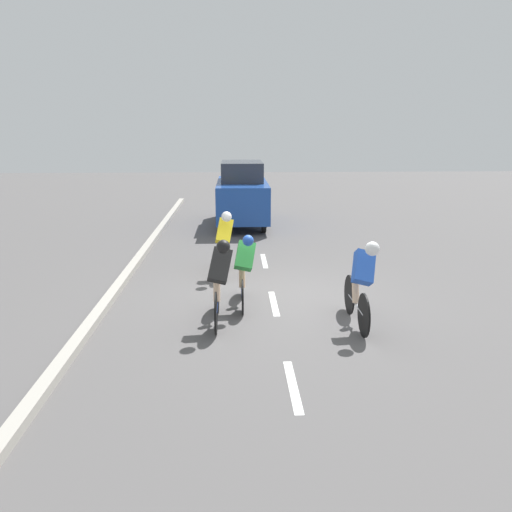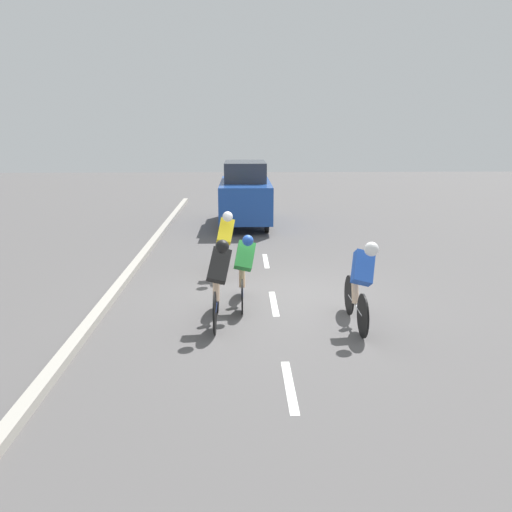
# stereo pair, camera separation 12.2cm
# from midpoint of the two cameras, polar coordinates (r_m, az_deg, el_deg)

# --- Properties ---
(ground_plane) EXTENTS (60.00, 60.00, 0.00)m
(ground_plane) POSITION_cam_midpoint_polar(r_m,az_deg,el_deg) (9.85, 1.62, -5.09)
(ground_plane) COLOR #565454
(lane_stripe_near) EXTENTS (0.12, 1.40, 0.01)m
(lane_stripe_near) POSITION_cam_midpoint_polar(r_m,az_deg,el_deg) (6.78, 3.69, -14.57)
(lane_stripe_near) COLOR white
(lane_stripe_near) RESTS_ON ground
(lane_stripe_mid) EXTENTS (0.12, 1.40, 0.01)m
(lane_stripe_mid) POSITION_cam_midpoint_polar(r_m,az_deg,el_deg) (9.69, 1.69, -5.41)
(lane_stripe_mid) COLOR white
(lane_stripe_mid) RESTS_ON ground
(lane_stripe_far) EXTENTS (0.12, 1.40, 0.01)m
(lane_stripe_far) POSITION_cam_midpoint_polar(r_m,az_deg,el_deg) (12.74, 0.66, -0.55)
(lane_stripe_far) COLOR white
(lane_stripe_far) RESTS_ON ground
(curb) EXTENTS (0.20, 28.28, 0.14)m
(curb) POSITION_cam_midpoint_polar(r_m,az_deg,el_deg) (9.97, -17.06, -5.08)
(curb) COLOR #A8A399
(curb) RESTS_ON ground
(cyclist_yellow) EXTENTS (0.43, 1.63, 1.52)m
(cyclist_yellow) POSITION_cam_midpoint_polar(r_m,az_deg,el_deg) (11.38, -4.00, 1.75)
(cyclist_yellow) COLOR black
(cyclist_yellow) RESTS_ON ground
(cyclist_black) EXTENTS (0.45, 1.70, 1.54)m
(cyclist_black) POSITION_cam_midpoint_polar(r_m,az_deg,el_deg) (8.47, -4.67, -2.65)
(cyclist_black) COLOR black
(cyclist_black) RESTS_ON ground
(cyclist_blue) EXTENTS (0.45, 1.76, 1.53)m
(cyclist_blue) POSITION_cam_midpoint_polar(r_m,az_deg,el_deg) (8.53, 11.55, -2.80)
(cyclist_blue) COLOR black
(cyclist_blue) RESTS_ON ground
(cyclist_green) EXTENTS (0.43, 1.60, 1.43)m
(cyclist_green) POSITION_cam_midpoint_polar(r_m,az_deg,el_deg) (9.31, -1.75, -1.41)
(cyclist_green) COLOR black
(cyclist_green) RESTS_ON ground
(support_car) EXTENTS (1.70, 4.08, 2.18)m
(support_car) POSITION_cam_midpoint_polar(r_m,az_deg,el_deg) (17.41, -1.80, 7.11)
(support_car) COLOR black
(support_car) RESTS_ON ground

